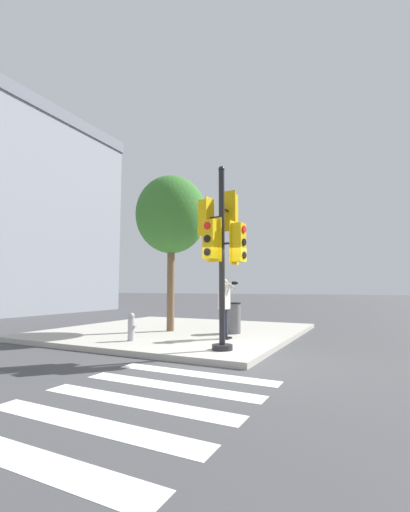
# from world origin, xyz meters

# --- Properties ---
(ground_plane) EXTENTS (160.00, 160.00, 0.00)m
(ground_plane) POSITION_xyz_m (0.00, 0.00, 0.00)
(ground_plane) COLOR #424244
(sidewalk_corner) EXTENTS (8.00, 8.00, 0.14)m
(sidewalk_corner) POSITION_xyz_m (3.50, 3.50, 0.07)
(sidewalk_corner) COLOR #ADA89E
(sidewalk_corner) RESTS_ON ground_plane
(crosswalk_stripes) EXTENTS (7.34, 3.18, 0.01)m
(crosswalk_stripes) POSITION_xyz_m (-4.67, 0.27, 0.00)
(crosswalk_stripes) COLOR silver
(crosswalk_stripes) RESTS_ON ground_plane
(traffic_signal_pole) EXTENTS (1.22, 1.22, 4.42)m
(traffic_signal_pole) POSITION_xyz_m (0.56, 0.49, 2.72)
(traffic_signal_pole) COLOR black
(traffic_signal_pole) RESTS_ON sidewalk_corner
(person_photographer) EXTENTS (0.50, 0.53, 1.71)m
(person_photographer) POSITION_xyz_m (2.20, 1.12, 1.17)
(person_photographer) COLOR black
(person_photographer) RESTS_ON sidewalk_corner
(street_tree) EXTENTS (2.45, 2.45, 5.33)m
(street_tree) POSITION_xyz_m (3.02, 3.47, 4.09)
(street_tree) COLOR brown
(street_tree) RESTS_ON sidewalk_corner
(fire_hydrant) EXTENTS (0.19, 0.25, 0.76)m
(fire_hydrant) POSITION_xyz_m (0.70, 3.27, 0.51)
(fire_hydrant) COLOR #99999E
(fire_hydrant) RESTS_ON sidewalk_corner
(trash_bin) EXTENTS (0.51, 0.51, 0.98)m
(trash_bin) POSITION_xyz_m (3.38, 1.35, 0.63)
(trash_bin) COLOR #5B5B60
(trash_bin) RESTS_ON sidewalk_corner
(building_right) EXTENTS (11.02, 9.83, 12.89)m
(building_right) POSITION_xyz_m (7.89, 19.38, 6.46)
(building_right) COLOR gray
(building_right) RESTS_ON ground_plane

